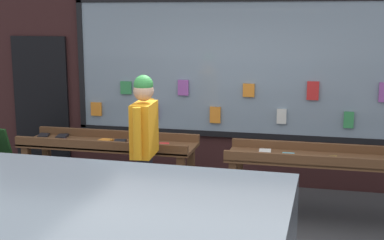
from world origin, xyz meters
TOP-DOWN VIEW (x-y plane):
  - shopfront_facade at (-0.04, 2.39)m, footprint 7.60×0.29m
  - display_table_left at (-1.34, 1.10)m, footprint 2.25×0.68m
  - display_table_right at (1.34, 1.09)m, footprint 2.25×0.69m
  - person_browsing at (-0.64, 0.46)m, footprint 0.25×0.69m
  - small_dog at (-0.11, 0.25)m, footprint 0.33×0.54m

SIDE VIEW (x-z plane):
  - small_dog at x=-0.11m, z-range 0.07..0.49m
  - display_table_right at x=1.34m, z-range 0.26..1.13m
  - display_table_left at x=-1.34m, z-range 0.27..1.17m
  - person_browsing at x=-0.64m, z-range 0.16..1.93m
  - shopfront_facade at x=-0.04m, z-range -0.01..3.27m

